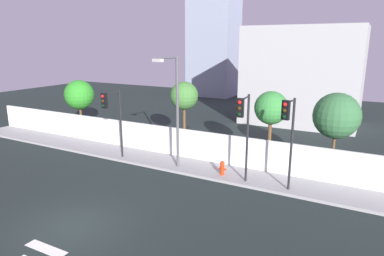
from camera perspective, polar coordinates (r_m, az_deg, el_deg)
The scene contains 14 objects.
ground_plane at distance 15.19m, azimuth -19.22°, elevation -15.30°, with size 80.00×80.00×0.00m, color #1E2726.
sidewalk at distance 20.94m, azimuth -2.49°, elevation -6.02°, with size 36.00×2.40×0.15m, color gray.
perimeter_wall at distance 21.69m, azimuth -0.76°, elevation -2.58°, with size 36.00×0.18×1.80m, color white.
traffic_light_left at distance 21.17m, azimuth -13.22°, elevation 2.86°, with size 0.35×1.54×4.26m.
traffic_light_center at distance 16.52m, azimuth 15.75°, elevation 0.36°, with size 0.44×1.11×4.59m.
traffic_light_right at distance 16.80m, azimuth 8.58°, elevation 1.09°, with size 0.35×1.65×4.61m.
street_lamp_curbside at distance 19.24m, azimuth -2.90°, elevation 4.03°, with size 0.65×1.74×6.37m.
fire_hydrant at distance 19.01m, azimuth 5.07°, elevation -6.55°, with size 0.44×0.26×0.81m.
roadside_tree_leftmost at distance 28.88m, azimuth -18.27°, elevation 5.25°, with size 2.35×2.35×4.39m.
roadside_tree_midleft at distance 22.79m, azimuth -1.33°, elevation 5.32°, with size 1.88×1.88×4.78m.
roadside_tree_midright at distance 20.59m, azimuth 13.03°, elevation 3.19°, with size 1.96×1.96×4.52m.
roadside_tree_rightmost at distance 19.98m, azimuth 22.95°, elevation 1.86°, with size 2.50×2.50×4.68m.
low_building_distant at distance 32.83m, azimuth 17.87°, elevation 8.26°, with size 10.01×6.00×8.69m, color #A9A9A9.
tower_on_skyline at distance 48.92m, azimuth 3.71°, elevation 19.40°, with size 6.22×5.00×23.78m, color #848DA2.
Camera 1 is at (10.19, -8.64, 7.23)m, focal length 32.02 mm.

